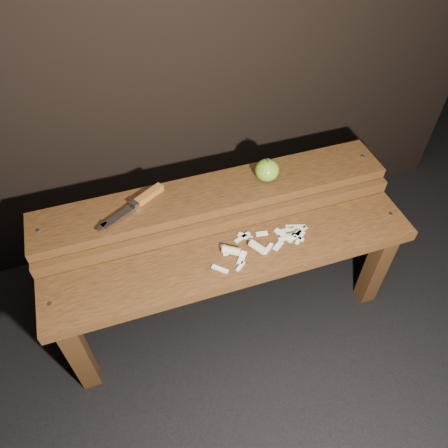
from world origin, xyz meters
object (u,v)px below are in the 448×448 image
object	(u,v)px
apple	(267,170)
knife	(141,200)
bench_front_tier	(236,270)
bench_rear_tier	(214,209)

from	to	relation	value
apple	knife	xyz separation A→B (m)	(-0.42, 0.02, -0.03)
bench_front_tier	knife	distance (m)	0.38
apple	knife	bearing A→B (deg)	177.32
bench_rear_tier	knife	bearing A→B (deg)	174.16
bench_front_tier	bench_rear_tier	distance (m)	0.23
bench_front_tier	bench_rear_tier	world-z (taller)	bench_rear_tier
bench_front_tier	bench_rear_tier	bearing A→B (deg)	90.00
knife	bench_rear_tier	bearing A→B (deg)	-5.84
bench_front_tier	apple	distance (m)	0.35
apple	bench_front_tier	bearing A→B (deg)	-129.16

